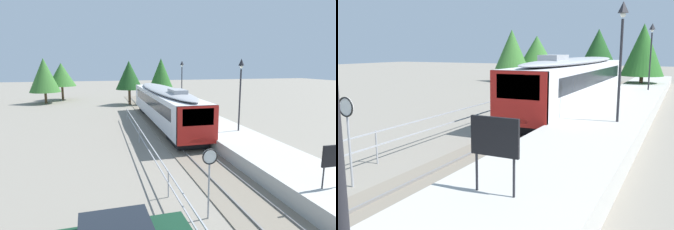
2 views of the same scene
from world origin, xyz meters
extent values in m
plane|color=gray|center=(-3.00, 22.00, 0.00)|extent=(160.00, 160.00, 0.00)
cube|color=slate|center=(0.00, 22.00, 0.03)|extent=(3.20, 60.00, 0.06)
cube|color=slate|center=(-0.72, 22.00, 0.10)|extent=(0.08, 60.00, 0.08)
cube|color=slate|center=(0.72, 22.00, 0.10)|extent=(0.08, 60.00, 0.08)
cube|color=silver|center=(0.00, 27.01, 1.96)|extent=(2.80, 19.45, 2.55)
cube|color=red|center=(0.00, 17.38, 1.96)|extent=(2.80, 0.24, 2.55)
cube|color=black|center=(0.00, 17.30, 2.53)|extent=(2.13, 0.08, 1.12)
cube|color=black|center=(0.00, 27.01, 2.37)|extent=(2.82, 16.34, 0.92)
ellipsoid|color=#9EA0A5|center=(0.00, 27.01, 3.42)|extent=(2.69, 18.67, 0.44)
cube|color=#9EA0A5|center=(0.00, 22.14, 3.70)|extent=(1.10, 2.20, 0.36)
cube|color=#EAE5C6|center=(0.00, 17.31, 0.97)|extent=(1.00, 0.10, 0.20)
cube|color=black|center=(0.00, 19.68, 0.42)|extent=(2.24, 3.20, 0.55)
cube|color=black|center=(0.00, 34.33, 0.42)|extent=(2.24, 3.20, 0.55)
cube|color=#B7B5AD|center=(3.25, 22.00, 0.45)|extent=(3.90, 60.00, 0.90)
cylinder|color=#232328|center=(4.05, 19.47, 3.20)|extent=(0.12, 0.12, 4.60)
pyramid|color=#232328|center=(4.05, 19.47, 6.00)|extent=(0.34, 0.34, 0.50)
sphere|color=silver|center=(4.05, 19.47, 5.68)|extent=(0.24, 0.24, 0.24)
cylinder|color=#232328|center=(4.05, 34.38, 3.20)|extent=(0.12, 0.12, 4.60)
pyramid|color=#232328|center=(4.05, 34.38, 6.00)|extent=(0.34, 0.34, 0.50)
sphere|color=silver|center=(4.05, 34.38, 5.68)|extent=(0.24, 0.24, 0.24)
cylinder|color=#232328|center=(2.49, 9.49, 1.35)|extent=(0.06, 0.06, 0.90)
cube|color=black|center=(2.97, 9.49, 2.25)|extent=(1.20, 0.08, 0.90)
cylinder|color=#9EA0A5|center=(-2.24, 9.94, 1.10)|extent=(0.07, 0.07, 2.20)
cylinder|color=white|center=(-2.24, 9.92, 2.50)|extent=(0.60, 0.03, 0.60)
torus|color=black|center=(-2.24, 9.90, 2.50)|extent=(0.61, 0.05, 0.61)
cube|color=#9EA0A5|center=(-3.30, 12.00, 1.20)|extent=(0.05, 36.00, 0.05)
cube|color=#9EA0A5|center=(-3.30, 12.00, 0.69)|extent=(0.05, 36.00, 0.05)
cylinder|color=#9EA0A5|center=(-3.30, 12.00, 0.62)|extent=(0.06, 0.06, 1.25)
cylinder|color=#9EA0A5|center=(-3.30, 21.00, 0.62)|extent=(0.06, 0.06, 1.25)
cylinder|color=#9EA0A5|center=(-3.30, 30.00, 0.62)|extent=(0.06, 0.06, 1.25)
cube|color=black|center=(-5.85, 7.99, 1.28)|extent=(2.05, 1.62, 0.50)
cylinder|color=brown|center=(2.81, 40.74, 0.81)|extent=(0.36, 0.36, 1.62)
cone|color=#286023|center=(2.81, 40.74, 4.15)|extent=(4.13, 4.13, 5.06)
cylinder|color=brown|center=(-1.72, 41.60, 1.12)|extent=(0.36, 0.36, 2.25)
cone|color=#1E4C1E|center=(-1.72, 41.60, 4.28)|extent=(3.91, 3.91, 4.07)
cylinder|color=brown|center=(-13.83, 45.87, 0.85)|extent=(0.36, 0.36, 1.71)
cone|color=#38702D|center=(-13.83, 45.87, 4.22)|extent=(4.42, 4.42, 5.03)
cylinder|color=brown|center=(-11.83, 49.66, 1.14)|extent=(0.36, 0.36, 2.28)
cone|color=#38702D|center=(-11.83, 49.66, 4.16)|extent=(4.49, 4.49, 3.76)
camera|label=1|loc=(-6.15, 0.66, 5.88)|focal=30.04mm
camera|label=2|loc=(6.70, 2.50, 4.17)|focal=38.84mm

